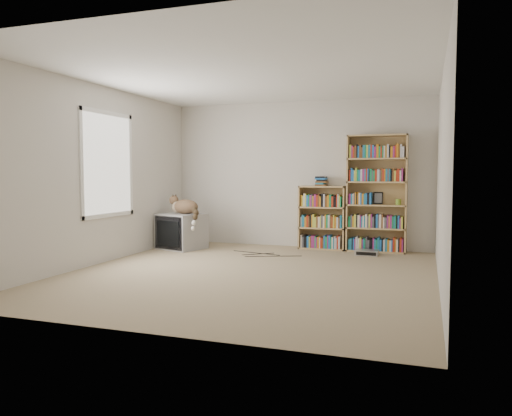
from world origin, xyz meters
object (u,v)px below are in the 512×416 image
(bookcase_short, at_px, (322,220))
(dvd_player, at_px, (367,252))
(bookcase_tall, at_px, (377,197))
(cat, at_px, (187,209))
(crt_tv, at_px, (182,231))

(bookcase_short, relative_size, dvd_player, 3.02)
(bookcase_short, bearing_deg, bookcase_tall, 0.09)
(bookcase_tall, bearing_deg, bookcase_short, -179.91)
(dvd_player, bearing_deg, cat, -171.01)
(crt_tv, relative_size, cat, 1.28)
(crt_tv, height_order, dvd_player, crt_tv)
(cat, bearing_deg, dvd_player, 9.52)
(bookcase_tall, distance_m, bookcase_short, 0.97)
(crt_tv, height_order, bookcase_short, bookcase_short)
(bookcase_tall, bearing_deg, cat, -165.30)
(crt_tv, relative_size, dvd_player, 2.38)
(bookcase_tall, bearing_deg, dvd_player, -103.30)
(bookcase_short, bearing_deg, crt_tv, -161.55)
(crt_tv, xyz_separation_m, cat, (0.11, -0.04, 0.39))
(crt_tv, height_order, bookcase_tall, bookcase_tall)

